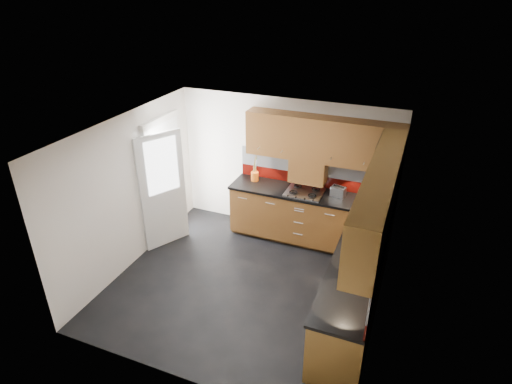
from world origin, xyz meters
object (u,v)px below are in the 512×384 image
at_px(gas_hob, 304,192).
at_px(utensil_pot, 255,175).
at_px(toaster, 338,191).
at_px(food_processor, 370,210).

xyz_separation_m(gas_hob, utensil_pot, (-0.94, 0.13, 0.09)).
relative_size(toaster, food_processor, 0.90).
xyz_separation_m(utensil_pot, toaster, (1.47, -0.04, -0.02)).
bearing_deg(utensil_pot, gas_hob, -7.98).
relative_size(gas_hob, food_processor, 2.16).
distance_m(utensil_pot, food_processor, 2.13).
relative_size(utensil_pot, food_processor, 1.65).
height_order(gas_hob, utensil_pot, utensil_pot).
height_order(toaster, food_processor, food_processor).
bearing_deg(food_processor, toaster, 139.02).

